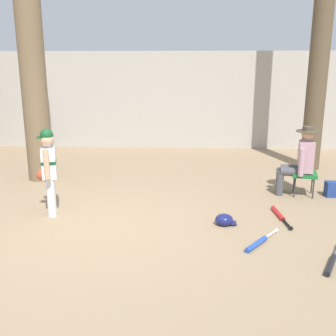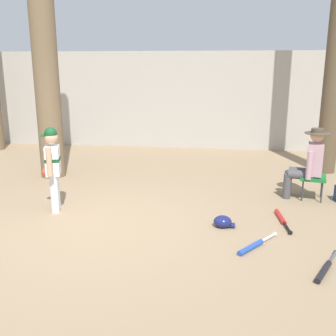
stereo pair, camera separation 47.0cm
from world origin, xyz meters
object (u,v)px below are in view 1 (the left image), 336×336
(folding_stool, at_px, (304,175))
(bat_blue_youth, at_px, (259,242))
(seated_spectator, at_px, (300,159))
(bat_red_barrel, at_px, (279,215))
(young_ballplayer, at_px, (48,166))
(tree_near_player, at_px, (30,45))
(batting_helmet_navy, at_px, (224,220))
(bat_black_composite, at_px, (331,263))
(tree_behind_spectator, at_px, (321,37))
(handbag_beside_stool, at_px, (336,189))

(folding_stool, bearing_deg, bat_blue_youth, -118.91)
(seated_spectator, xyz_separation_m, bat_red_barrel, (-0.54, -1.07, -0.61))
(young_ballplayer, distance_m, bat_red_barrel, 3.50)
(bat_red_barrel, bearing_deg, young_ballplayer, -179.58)
(tree_near_player, height_order, folding_stool, tree_near_player)
(bat_blue_youth, bearing_deg, seated_spectator, 63.48)
(tree_near_player, distance_m, folding_stool, 5.43)
(tree_near_player, bearing_deg, batting_helmet_navy, -32.71)
(seated_spectator, bearing_deg, young_ballplayer, -164.61)
(tree_near_player, distance_m, young_ballplayer, 2.74)
(bat_black_composite, xyz_separation_m, batting_helmet_navy, (-1.10, 1.11, 0.04))
(seated_spectator, height_order, bat_red_barrel, seated_spectator)
(young_ballplayer, height_order, seated_spectator, young_ballplayer)
(batting_helmet_navy, bearing_deg, tree_behind_spectator, 56.65)
(bat_blue_youth, bearing_deg, tree_behind_spectator, 65.48)
(folding_stool, relative_size, batting_helmet_navy, 1.59)
(young_ballplayer, relative_size, bat_red_barrel, 1.58)
(folding_stool, relative_size, seated_spectator, 0.40)
(tree_behind_spectator, height_order, bat_black_composite, tree_behind_spectator)
(tree_near_player, xyz_separation_m, tree_behind_spectator, (5.57, 1.08, 0.19))
(handbag_beside_stool, distance_m, batting_helmet_navy, 2.43)
(folding_stool, xyz_separation_m, handbag_beside_stool, (0.54, -0.05, -0.23))
(tree_behind_spectator, relative_size, batting_helmet_navy, 20.01)
(tree_near_player, xyz_separation_m, young_ballplayer, (0.84, -1.88, -1.81))
(folding_stool, bearing_deg, handbag_beside_stool, -4.83)
(tree_behind_spectator, xyz_separation_m, bat_blue_youth, (-1.78, -3.90, -2.71))
(young_ballplayer, distance_m, batting_helmet_navy, 2.68)
(young_ballplayer, xyz_separation_m, seated_spectator, (3.97, 1.09, -0.10))
(tree_behind_spectator, xyz_separation_m, folding_stool, (-0.67, -1.89, -2.38))
(tree_behind_spectator, distance_m, bat_blue_youth, 5.07)
(tree_near_player, relative_size, seated_spectator, 4.90)
(batting_helmet_navy, bearing_deg, folding_stool, 43.00)
(young_ballplayer, distance_m, handbag_beside_stool, 4.75)
(young_ballplayer, height_order, bat_red_barrel, young_ballplayer)
(young_ballplayer, height_order, batting_helmet_navy, young_ballplayer)
(bat_black_composite, bearing_deg, bat_red_barrel, 99.98)
(folding_stool, distance_m, batting_helmet_navy, 2.05)
(tree_near_player, distance_m, bat_black_composite, 6.14)
(tree_behind_spectator, bearing_deg, bat_red_barrel, -114.03)
(bat_black_composite, height_order, bat_blue_youth, same)
(folding_stool, bearing_deg, tree_near_player, 170.64)
(tree_near_player, relative_size, bat_black_composite, 7.95)
(young_ballplayer, xyz_separation_m, handbag_beside_stool, (4.60, 1.02, -0.61))
(tree_near_player, height_order, bat_red_barrel, tree_near_player)
(tree_behind_spectator, relative_size, bat_blue_youth, 8.95)
(seated_spectator, relative_size, batting_helmet_navy, 4.00)
(tree_behind_spectator, bearing_deg, young_ballplayer, -147.99)
(bat_blue_youth, bearing_deg, young_ballplayer, 162.35)
(tree_near_player, relative_size, bat_red_barrel, 7.14)
(seated_spectator, relative_size, handbag_beside_stool, 3.53)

